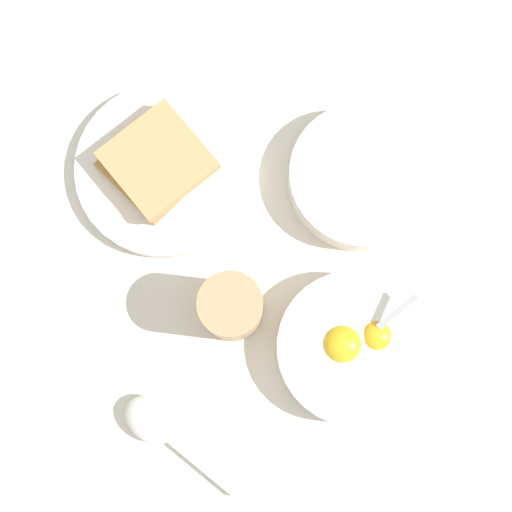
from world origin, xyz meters
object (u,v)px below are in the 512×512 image
Objects in this scene: toast_sandwich at (157,162)px; soup_spoon at (160,428)px; toast_plate at (165,169)px; drinking_cup at (234,305)px; congee_bowl at (360,175)px; egg_bowl at (352,348)px.

toast_sandwich reaches higher than soup_spoon.
toast_plate is 1.85× the size of toast_sandwich.
drinking_cup is at bearing 168.56° from toast_plate.
soup_spoon is at bearing 143.13° from toast_sandwich.
soup_spoon is 0.16m from drinking_cup.
congee_bowl is 1.78× the size of drinking_cup.
egg_bowl is 0.30m from toast_plate.
soup_spoon is (-0.23, 0.18, 0.00)m from toast_plate.
toast_plate is 2.20× the size of drinking_cup.
toast_sandwich is at bearing -9.82° from drinking_cup.
toast_sandwich is 0.23m from congee_bowl.
soup_spoon is (0.06, 0.22, -0.01)m from egg_bowl.
soup_spoon is 1.66× the size of drinking_cup.
egg_bowl is 0.20m from congee_bowl.
egg_bowl is 1.06× the size of soup_spoon.
soup_spoon reaches higher than toast_plate.
soup_spoon is at bearing 141.91° from toast_plate.
egg_bowl reaches higher than congee_bowl.
toast_plate is 0.23m from congee_bowl.
toast_sandwich is at bearing 8.10° from egg_bowl.
toast_sandwich reaches higher than congee_bowl.
toast_plate is 1.24× the size of congee_bowl.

